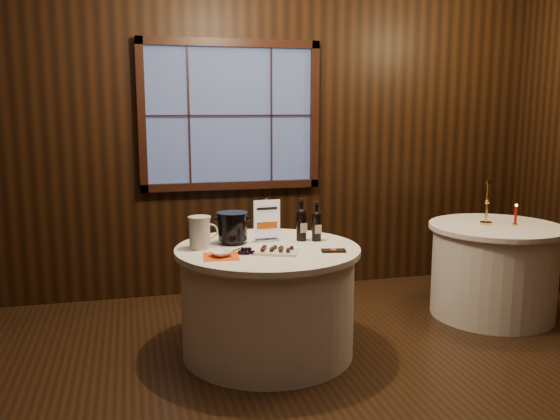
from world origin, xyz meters
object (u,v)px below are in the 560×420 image
object	(u,v)px
ice_bucket	(233,227)
grape_bunch	(246,250)
cracker_bowl	(221,254)
chocolate_plate	(277,251)
glass_pitcher	(200,232)
red_candle	(516,217)
port_bottle_right	(317,224)
brass_candlestick	(487,208)
side_table	(493,270)
chocolate_box	(334,251)
main_table	(268,300)
sign_stand	(267,227)
port_bottle_left	(301,222)

from	to	relation	value
ice_bucket	grape_bunch	distance (m)	0.33
ice_bucket	cracker_bowl	world-z (taller)	ice_bucket
chocolate_plate	cracker_bowl	xyz separation A→B (m)	(-0.38, -0.01, 0.00)
ice_bucket	glass_pitcher	bearing A→B (deg)	-158.36
glass_pitcher	red_candle	distance (m)	2.60
port_bottle_right	glass_pitcher	bearing A→B (deg)	179.23
ice_bucket	brass_candlestick	world-z (taller)	brass_candlestick
side_table	port_bottle_right	size ratio (longest dim) A/B	3.77
side_table	brass_candlestick	bearing A→B (deg)	142.12
chocolate_plate	chocolate_box	size ratio (longest dim) A/B	2.06
chocolate_plate	glass_pitcher	world-z (taller)	glass_pitcher
main_table	chocolate_box	xyz separation A→B (m)	(0.40, -0.24, 0.39)
ice_bucket	grape_bunch	size ratio (longest dim) A/B	1.21
port_bottle_right	sign_stand	bearing A→B (deg)	165.42
glass_pitcher	brass_candlestick	xyz separation A→B (m)	(2.39, 0.28, 0.02)
cracker_bowl	brass_candlestick	size ratio (longest dim) A/B	0.38
glass_pitcher	chocolate_plate	bearing A→B (deg)	-29.96
port_bottle_right	ice_bucket	size ratio (longest dim) A/B	1.28
cracker_bowl	port_bottle_left	bearing A→B (deg)	27.21
cracker_bowl	grape_bunch	bearing A→B (deg)	14.41
sign_stand	cracker_bowl	distance (m)	0.54
glass_pitcher	brass_candlestick	size ratio (longest dim) A/B	0.61
side_table	port_bottle_left	world-z (taller)	port_bottle_left
port_bottle_right	grape_bunch	distance (m)	0.63
side_table	grape_bunch	xyz separation A→B (m)	(-2.18, -0.44, 0.40)
main_table	chocolate_plate	bearing A→B (deg)	-82.75
port_bottle_right	chocolate_box	world-z (taller)	port_bottle_right
main_table	glass_pitcher	distance (m)	0.68
sign_stand	port_bottle_right	xyz separation A→B (m)	(0.35, -0.07, 0.02)
cracker_bowl	red_candle	xyz separation A→B (m)	(2.49, 0.43, 0.05)
chocolate_plate	port_bottle_right	bearing A→B (deg)	37.98
sign_stand	chocolate_plate	world-z (taller)	sign_stand
main_table	chocolate_box	world-z (taller)	chocolate_box
ice_bucket	chocolate_plate	xyz separation A→B (m)	(0.24, -0.35, -0.10)
chocolate_box	grape_bunch	world-z (taller)	grape_bunch
main_table	red_candle	world-z (taller)	red_candle
brass_candlestick	red_candle	xyz separation A→B (m)	(0.20, -0.10, -0.06)
grape_bunch	cracker_bowl	bearing A→B (deg)	-165.59
red_candle	brass_candlestick	bearing A→B (deg)	153.46
ice_bucket	red_candle	size ratio (longest dim) A/B	1.26
sign_stand	port_bottle_right	world-z (taller)	sign_stand
port_bottle_left	grape_bunch	bearing A→B (deg)	-161.26
port_bottle_left	side_table	bearing A→B (deg)	-7.35
chocolate_plate	cracker_bowl	size ratio (longest dim) A/B	2.43
sign_stand	red_candle	xyz separation A→B (m)	(2.10, 0.07, -0.04)
sign_stand	grape_bunch	size ratio (longest dim) A/B	1.69
glass_pitcher	cracker_bowl	size ratio (longest dim) A/B	1.62
chocolate_box	red_candle	world-z (taller)	red_candle
port_bottle_right	glass_pitcher	xyz separation A→B (m)	(-0.84, -0.03, -0.01)
side_table	port_bottle_left	xyz separation A→B (m)	(-1.72, -0.16, 0.52)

